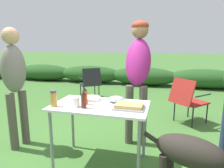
{
  "coord_description": "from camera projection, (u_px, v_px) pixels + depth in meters",
  "views": [
    {
      "loc": [
        0.69,
        -2.09,
        1.43
      ],
      "look_at": [
        0.01,
        0.48,
        0.89
      ],
      "focal_mm": 32.0,
      "sensor_mm": 36.0,
      "label": 1
    }
  ],
  "objects": [
    {
      "name": "ground_plane",
      "position": [
        101.0,
        163.0,
        2.44
      ],
      "size": [
        60.0,
        60.0,
        0.0
      ],
      "primitive_type": "plane",
      "color": "#3D6B2D"
    },
    {
      "name": "shrub_hedge",
      "position": [
        144.0,
        76.0,
        7.02
      ],
      "size": [
        14.4,
        0.9,
        0.62
      ],
      "color": "#234C1E",
      "rests_on": "ground"
    },
    {
      "name": "folding_table",
      "position": [
        100.0,
        111.0,
        2.31
      ],
      "size": [
        1.1,
        0.64,
        0.74
      ],
      "color": "white",
      "rests_on": "ground"
    },
    {
      "name": "food_tray",
      "position": [
        129.0,
        106.0,
        2.15
      ],
      "size": [
        0.33,
        0.23,
        0.06
      ],
      "color": "#9E9EA3",
      "rests_on": "folding_table"
    },
    {
      "name": "plate_stack",
      "position": [
        91.0,
        99.0,
        2.48
      ],
      "size": [
        0.23,
        0.23,
        0.04
      ],
      "primitive_type": "cylinder",
      "color": "white",
      "rests_on": "folding_table"
    },
    {
      "name": "mixing_bowl",
      "position": [
        116.0,
        99.0,
        2.4
      ],
      "size": [
        0.19,
        0.19,
        0.07
      ],
      "primitive_type": "ellipsoid",
      "color": "#99B2CC",
      "rests_on": "folding_table"
    },
    {
      "name": "paper_cup_stack",
      "position": [
        76.0,
        102.0,
        2.21
      ],
      "size": [
        0.08,
        0.08,
        0.11
      ],
      "primitive_type": "cylinder",
      "color": "white",
      "rests_on": "folding_table"
    },
    {
      "name": "hot_sauce_bottle",
      "position": [
        85.0,
        96.0,
        2.3
      ],
      "size": [
        0.06,
        0.06,
        0.2
      ],
      "color": "#CC4214",
      "rests_on": "folding_table"
    },
    {
      "name": "bbq_sauce_bottle",
      "position": [
        84.0,
        100.0,
        2.16
      ],
      "size": [
        0.06,
        0.06,
        0.19
      ],
      "color": "#562314",
      "rests_on": "folding_table"
    },
    {
      "name": "spice_jar",
      "position": [
        54.0,
        99.0,
        2.21
      ],
      "size": [
        0.08,
        0.08,
        0.18
      ],
      "color": "#B2893D",
      "rests_on": "folding_table"
    },
    {
      "name": "standing_person_in_red_jacket",
      "position": [
        138.0,
        66.0,
        2.83
      ],
      "size": [
        0.36,
        0.5,
        1.75
      ],
      "rotation": [
        0.0,
        0.0,
        0.02
      ],
      "color": "#4C473D",
      "rests_on": "ground"
    },
    {
      "name": "standing_person_in_gray_fleece",
      "position": [
        14.0,
        77.0,
        2.66
      ],
      "size": [
        0.31,
        0.39,
        1.64
      ],
      "rotation": [
        0.0,
        0.0,
        1.37
      ],
      "color": "#4C473D",
      "rests_on": "ground"
    },
    {
      "name": "dog",
      "position": [
        197.0,
        155.0,
        1.79
      ],
      "size": [
        0.99,
        0.52,
        0.68
      ],
      "rotation": [
        0.0,
        0.0,
        -1.96
      ],
      "color": "#28231E",
      "rests_on": "ground"
    },
    {
      "name": "camp_chair_green_behind_table",
      "position": [
        188.0,
        98.0,
        3.57
      ],
      "size": [
        0.74,
        0.74,
        0.83
      ],
      "rotation": [
        0.0,
        0.0,
        -0.77
      ],
      "color": "maroon",
      "rests_on": "ground"
    },
    {
      "name": "camp_chair_near_hedge",
      "position": [
        90.0,
        82.0,
        5.15
      ],
      "size": [
        0.72,
        0.75,
        0.83
      ],
      "rotation": [
        0.0,
        0.0,
        0.62
      ],
      "color": "#232328",
      "rests_on": "ground"
    }
  ]
}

